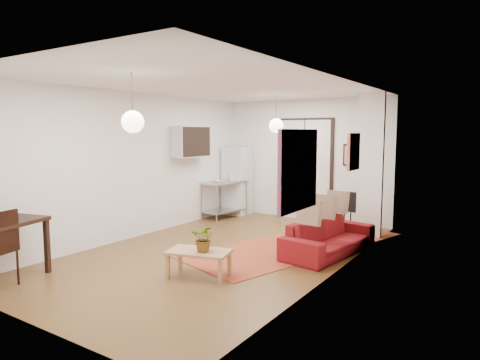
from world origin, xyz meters
The scene contains 24 objects.
floor centered at (0.00, 0.00, 0.00)m, with size 7.00×7.00×0.00m, color brown.
ceiling centered at (0.00, 0.00, 2.90)m, with size 4.20×7.00×0.02m, color white.
wall_back centered at (0.00, 3.50, 1.45)m, with size 4.20×0.02×2.90m, color silver.
wall_front centered at (0.00, -3.50, 1.45)m, with size 4.20×0.02×2.90m, color silver.
wall_left centered at (-2.10, 0.00, 1.45)m, with size 0.02×7.00×2.90m, color silver.
wall_right centered at (2.10, 0.00, 1.45)m, with size 0.02×7.00×2.90m, color silver.
double_doors centered at (0.00, 3.46, 1.20)m, with size 1.44×0.06×2.50m, color white.
stub_partition centered at (1.85, 2.55, 1.45)m, with size 0.50×0.10×2.90m, color silver.
wall_cabinet centered at (-1.92, 1.50, 1.90)m, with size 0.35×1.00×0.70m, color silver.
painting_popart centered at (2.08, -1.25, 1.65)m, with size 0.05×1.00×1.00m, color red.
painting_abstract centered at (2.08, 0.80, 1.80)m, with size 0.05×0.50×0.60m, color beige.
poster_back centered at (1.15, 3.47, 1.60)m, with size 0.40×0.03×0.50m, color red.
print_left centered at (-2.07, 2.00, 1.95)m, with size 0.03×0.44×0.54m, color #A66C45.
pendant_back centered at (0.00, 2.00, 2.25)m, with size 0.30×0.30×0.80m.
pendant_front centered at (0.00, -2.00, 2.25)m, with size 0.30×0.30×0.80m.
kilim_rug centered at (0.92, 1.16, 0.01)m, with size 1.68×4.49×0.01m, color #AE432B.
sofa centered at (1.64, 0.93, 0.30)m, with size 0.79×2.02×0.59m, color maroon.
coffee_table centered at (0.51, -1.27, 0.35)m, with size 1.00×0.72×0.40m.
potted_plant centered at (0.61, -1.27, 0.60)m, with size 0.31×0.35×0.39m, color #30612B.
kitchen_counter centered at (-1.75, 2.58, 0.58)m, with size 0.75×1.25×0.91m.
bowl centered at (-1.75, 2.28, 0.93)m, with size 0.21×0.21×0.05m, color silver.
soap_bottle centered at (-1.75, 2.83, 1.00)m, with size 0.08×0.09×0.19m, color teal.
fridge centered at (-1.75, 3.15, 0.87)m, with size 0.61×0.61×1.73m, color silver.
black_side_chair centered at (1.35, 3.23, 0.48)m, with size 0.42×0.42×0.83m.
Camera 1 is at (4.34, -6.01, 2.11)m, focal length 32.00 mm.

